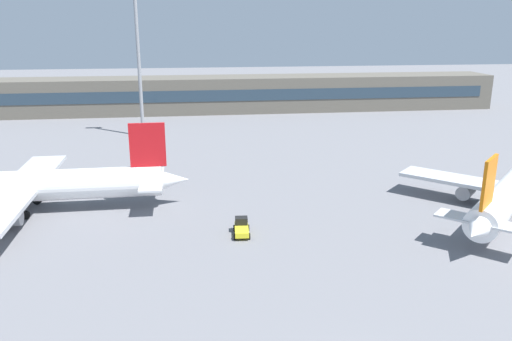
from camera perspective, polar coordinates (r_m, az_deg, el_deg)
name	(u,v)px	position (r m, az deg, el deg)	size (l,w,h in m)	color
ground_plane	(271,190)	(72.59, 1.70, -2.21)	(400.00, 400.00, 0.00)	slate
terminal_building	(231,94)	(136.55, -2.79, 8.45)	(139.37, 12.13, 9.00)	#5B564C
airplane_mid	(9,187)	(70.23, -25.65, -1.67)	(43.81, 30.45, 10.84)	white
baggage_tug_yellow	(242,227)	(57.81, -1.61, -6.31)	(2.03, 3.70, 1.75)	yellow
floodlight_tower_west	(138,52)	(107.14, -12.91, 12.71)	(3.20, 0.80, 30.06)	gray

